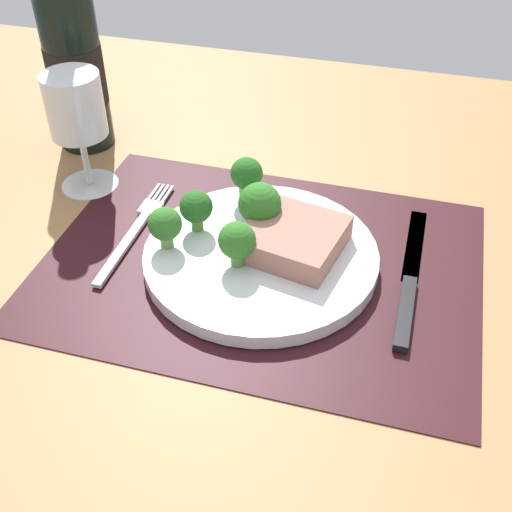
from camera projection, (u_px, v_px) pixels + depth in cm
name	position (u px, v px, depth cm)	size (l,w,h in cm)	color
ground_plane	(261.00, 275.00, 69.81)	(140.00, 110.00, 3.00)	#996D42
placemat	(261.00, 263.00, 68.75)	(46.09, 34.15, 0.30)	black
plate	(261.00, 256.00, 68.14)	(24.93, 24.93, 1.60)	silver
steak	(293.00, 238.00, 67.01)	(9.77, 9.54, 2.79)	#9E6B5B
broccoli_near_fork	(237.00, 241.00, 64.07)	(3.86, 3.86, 5.03)	#5B8942
broccoli_back_left	(247.00, 176.00, 72.78)	(3.73, 3.73, 5.44)	#6B994C
broccoli_center	(196.00, 207.00, 68.72)	(3.61, 3.61, 4.79)	#5B8942
broccoli_front_edge	(165.00, 225.00, 66.48)	(3.59, 3.59, 4.71)	#6B994C
broccoli_near_steak	(260.00, 205.00, 68.51)	(4.68, 4.68, 5.67)	#6B994C
fork	(136.00, 229.00, 72.67)	(2.40, 19.20, 0.50)	silver
knife	(409.00, 283.00, 65.61)	(1.80, 23.00, 0.80)	black
wine_bottle	(74.00, 62.00, 81.43)	(7.31, 7.31, 31.65)	black
wine_glass	(76.00, 113.00, 74.19)	(7.05, 7.05, 14.71)	silver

